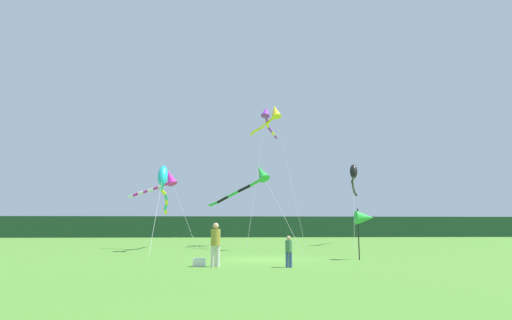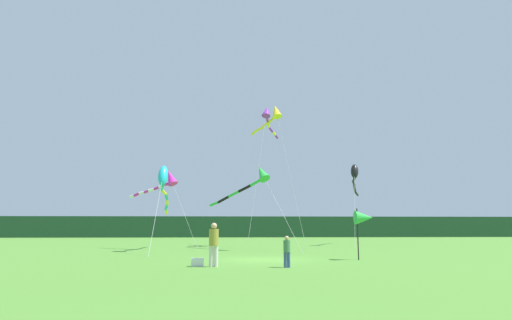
# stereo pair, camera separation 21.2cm
# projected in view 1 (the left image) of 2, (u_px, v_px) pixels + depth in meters

# --- Properties ---
(ground_plane) EXTENTS (120.00, 120.00, 0.00)m
(ground_plane) POSITION_uv_depth(u_px,v_px,m) (264.00, 260.00, 21.19)
(ground_plane) COLOR #4C842D
(distant_treeline) EXTENTS (108.00, 2.94, 3.15)m
(distant_treeline) POSITION_uv_depth(u_px,v_px,m) (239.00, 227.00, 65.79)
(distant_treeline) COLOR #1E4228
(distant_treeline) RESTS_ON ground
(person_adult) EXTENTS (0.39, 0.39, 1.78)m
(person_adult) POSITION_uv_depth(u_px,v_px,m) (216.00, 242.00, 17.54)
(person_adult) COLOR silver
(person_adult) RESTS_ON ground
(person_child) EXTENTS (0.28, 0.28, 1.26)m
(person_child) POSITION_uv_depth(u_px,v_px,m) (289.00, 250.00, 17.20)
(person_child) COLOR #334C8C
(person_child) RESTS_ON ground
(cooler_box) EXTENTS (0.52, 0.32, 0.34)m
(cooler_box) POSITION_uv_depth(u_px,v_px,m) (199.00, 262.00, 17.56)
(cooler_box) COLOR silver
(cooler_box) RESTS_ON ground
(banner_flag_pole) EXTENTS (0.90, 0.70, 2.53)m
(banner_flag_pole) POSITION_uv_depth(u_px,v_px,m) (365.00, 218.00, 21.38)
(banner_flag_pole) COLOR black
(banner_flag_pole) RESTS_ON ground
(kite_purple) EXTENTS (3.34, 8.60, 11.93)m
(kite_purple) POSITION_uv_depth(u_px,v_px,m) (267.00, 117.00, 36.88)
(kite_purple) COLOR #B2B2B2
(kite_purple) RESTS_ON ground
(kite_cyan) EXTENTS (1.06, 11.39, 5.88)m
(kite_cyan) POSITION_uv_depth(u_px,v_px,m) (163.00, 183.00, 29.26)
(kite_cyan) COLOR #B2B2B2
(kite_cyan) RESTS_ON ground
(kite_magenta) EXTENTS (5.65, 3.66, 5.90)m
(kite_magenta) POSITION_uv_depth(u_px,v_px,m) (166.00, 180.00, 31.28)
(kite_magenta) COLOR #B2B2B2
(kite_magenta) RESTS_ON ground
(kite_black) EXTENTS (3.30, 9.40, 7.19)m
(kite_black) POSITION_uv_depth(u_px,v_px,m) (354.00, 176.00, 37.95)
(kite_black) COLOR #B2B2B2
(kite_black) RESTS_ON ground
(kite_green) EXTENTS (6.17, 7.86, 6.12)m
(kite_green) POSITION_uv_depth(u_px,v_px,m) (254.00, 178.00, 30.57)
(kite_green) COLOR #B2B2B2
(kite_green) RESTS_ON ground
(kite_yellow) EXTENTS (3.78, 7.02, 12.02)m
(kite_yellow) POSITION_uv_depth(u_px,v_px,m) (273.00, 114.00, 36.47)
(kite_yellow) COLOR #B2B2B2
(kite_yellow) RESTS_ON ground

